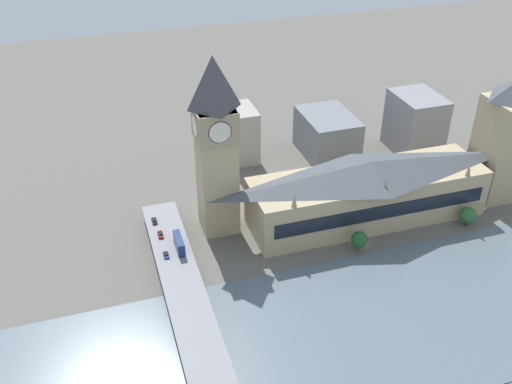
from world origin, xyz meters
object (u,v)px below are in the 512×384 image
at_px(parliament_hall, 368,191).
at_px(double_decker_bus_mid, 179,243).
at_px(clock_tower, 216,144).
at_px(car_northbound_mid, 154,221).
at_px(victoria_tower, 505,139).
at_px(road_bridge, 204,354).
at_px(car_southbound_extra, 166,255).
at_px(car_northbound_lead, 160,234).

height_order(parliament_hall, double_decker_bus_mid, parliament_hall).
distance_m(clock_tower, car_northbound_mid, 40.31).
xyz_separation_m(parliament_hall, victoria_tower, (0.06, -61.34, 13.41)).
xyz_separation_m(road_bridge, double_decker_bus_mid, (50.17, -2.67, 3.80)).
relative_size(victoria_tower, car_southbound_extra, 14.93).
height_order(car_northbound_lead, car_southbound_extra, car_northbound_lead).
distance_m(clock_tower, car_southbound_extra, 44.14).
xyz_separation_m(victoria_tower, car_northbound_mid, (14.71, 145.23, -20.23)).
xyz_separation_m(road_bridge, car_northbound_lead, (60.13, 2.70, 1.76)).
distance_m(double_decker_bus_mid, car_northbound_mid, 20.53).
bearing_deg(victoria_tower, road_bridge, 111.19).
xyz_separation_m(victoria_tower, car_southbound_extra, (-7.43, 144.54, -20.30)).
height_order(car_northbound_lead, car_northbound_mid, car_northbound_lead).
bearing_deg(car_southbound_extra, double_decker_bus_mid, -64.03).
height_order(victoria_tower, car_northbound_mid, victoria_tower).
bearing_deg(car_northbound_mid, double_decker_bus_mid, -162.50).
bearing_deg(car_northbound_lead, double_decker_bus_mid, -151.67).
relative_size(clock_tower, victoria_tower, 1.25).
relative_size(car_northbound_mid, car_southbound_extra, 1.08).
bearing_deg(car_northbound_mid, road_bridge, -177.15).
distance_m(road_bridge, double_decker_bus_mid, 50.39).
relative_size(clock_tower, car_northbound_mid, 17.31).
distance_m(road_bridge, car_southbound_extra, 47.63).
distance_m(victoria_tower, car_southbound_extra, 146.15).
relative_size(road_bridge, car_northbound_lead, 36.87).
relative_size(road_bridge, car_southbound_extra, 42.90).
xyz_separation_m(clock_tower, double_decker_bus_mid, (-16.41, 19.03, -29.26)).
bearing_deg(car_northbound_mid, car_northbound_lead, -175.35).
distance_m(victoria_tower, double_decker_bus_mid, 140.35).
bearing_deg(car_northbound_mid, victoria_tower, -95.78).
bearing_deg(double_decker_bus_mid, clock_tower, -49.22).
bearing_deg(victoria_tower, car_southbound_extra, 92.94).
distance_m(parliament_hall, car_northbound_lead, 83.56).
height_order(clock_tower, road_bridge, clock_tower).
bearing_deg(car_northbound_mid, car_southbound_extra, -178.21).
bearing_deg(road_bridge, car_northbound_lead, 2.57).
relative_size(double_decker_bus_mid, car_northbound_mid, 2.65).
relative_size(clock_tower, car_southbound_extra, 18.64).
relative_size(parliament_hall, car_southbound_extra, 25.07).
bearing_deg(parliament_hall, car_northbound_mid, 80.02).
bearing_deg(car_northbound_lead, parliament_hall, -93.60).
bearing_deg(road_bridge, car_northbound_mid, 2.85).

